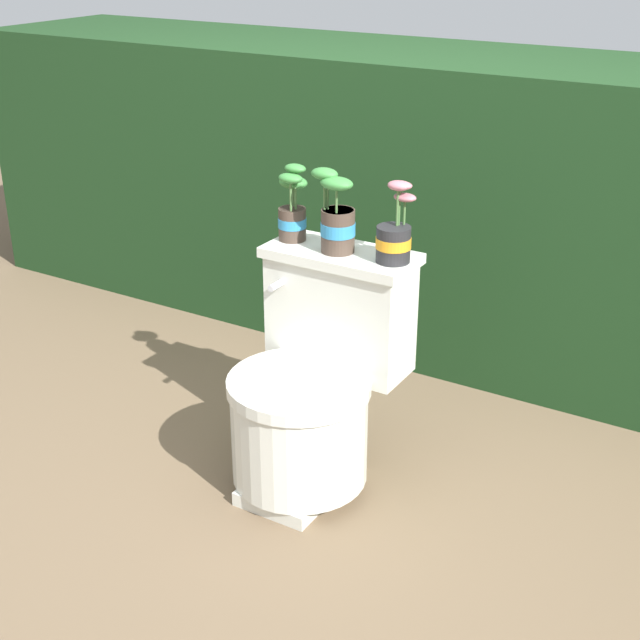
# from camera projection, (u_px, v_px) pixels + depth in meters

# --- Properties ---
(ground_plane) EXTENTS (12.00, 12.00, 0.00)m
(ground_plane) POSITION_uv_depth(u_px,v_px,m) (298.00, 497.00, 2.62)
(ground_plane) COLOR brown
(hedge_backdrop) EXTENTS (4.39, 0.76, 1.11)m
(hedge_backdrop) POSITION_uv_depth(u_px,v_px,m) (475.00, 206.00, 3.38)
(hedge_backdrop) COLOR #193819
(hedge_backdrop) RESTS_ON ground
(toilet) EXTENTS (0.45, 0.55, 0.68)m
(toilet) POSITION_uv_depth(u_px,v_px,m) (314.00, 388.00, 2.61)
(toilet) COLOR silver
(toilet) RESTS_ON ground
(potted_plant_left) EXTENTS (0.10, 0.10, 0.23)m
(potted_plant_left) POSITION_uv_depth(u_px,v_px,m) (292.00, 209.00, 2.62)
(potted_plant_left) COLOR #47382D
(potted_plant_left) RESTS_ON toilet
(potted_plant_midleft) EXTENTS (0.13, 0.11, 0.24)m
(potted_plant_midleft) POSITION_uv_depth(u_px,v_px,m) (337.00, 219.00, 2.52)
(potted_plant_midleft) COLOR #47382D
(potted_plant_midleft) RESTS_ON toilet
(potted_plant_middle) EXTENTS (0.10, 0.10, 0.23)m
(potted_plant_middle) POSITION_uv_depth(u_px,v_px,m) (394.00, 235.00, 2.46)
(potted_plant_middle) COLOR #262628
(potted_plant_middle) RESTS_ON toilet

